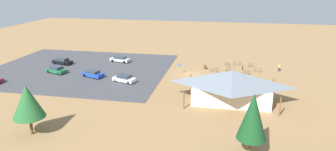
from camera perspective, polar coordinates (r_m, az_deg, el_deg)
ground at (r=62.54m, az=4.28°, el=0.18°), size 160.00×160.00×0.00m
parking_lot_asphalt at (r=68.86m, az=-16.01°, el=1.19°), size 37.55×31.59×0.05m
bike_pavilion at (r=48.93m, az=11.63°, el=-1.65°), size 14.01×8.64×5.10m
trash_bin at (r=66.42m, az=6.90°, el=1.55°), size 0.60×0.60×0.90m
lot_sign at (r=62.18m, az=2.16°, el=1.47°), size 0.56×0.08×2.20m
pine_east at (r=34.17m, az=15.42°, el=-7.33°), size 3.21×3.21×7.26m
pine_far_east at (r=41.07m, az=-24.59°, el=-4.40°), size 3.86×3.86×6.51m
bicycle_white_by_bin at (r=66.83m, az=16.30°, el=0.99°), size 1.55×0.84×0.84m
bicycle_orange_front_row at (r=70.33m, az=15.10°, el=1.88°), size 1.16×1.38×0.80m
bicycle_blue_lone_east at (r=67.59m, az=13.64°, el=1.38°), size 0.48×1.70×0.83m
bicycle_black_yard_left at (r=69.49m, az=10.99°, el=2.00°), size 1.31×1.25×0.82m
bicycle_teal_lone_west at (r=65.01m, az=8.64°, el=1.04°), size 1.66×0.71×0.78m
bicycle_red_mid_cluster at (r=70.68m, az=12.65°, el=2.16°), size 1.67×0.74×0.86m
bicycle_purple_edge_south at (r=64.57m, az=14.38°, el=0.57°), size 1.76×0.48×0.79m
bicycle_green_yard_right at (r=62.23m, az=9.11°, el=0.27°), size 0.70×1.62×0.81m
bicycle_silver_near_porch at (r=65.92m, az=11.03°, el=1.16°), size 1.09×1.45×0.89m
bicycle_yellow_trailside at (r=63.00m, az=11.30°, el=0.38°), size 0.48×1.72×0.88m
car_black_inner_stall at (r=73.60m, az=-18.99°, el=2.55°), size 4.89×2.79×1.46m
car_blue_end_stall at (r=62.16m, az=-13.73°, el=0.31°), size 4.68×3.11×1.37m
car_green_front_row at (r=67.11m, az=-19.98°, el=1.03°), size 4.80×3.22×1.42m
car_white_by_curb at (r=58.14m, az=-8.09°, el=-0.54°), size 4.70×3.05×1.41m
car_silver_mid_lot at (r=72.35m, az=-8.85°, el=3.01°), size 4.96×2.72×1.31m
visitor_by_pavilion at (r=68.39m, az=19.92°, el=1.41°), size 0.37×0.36×1.61m
visitor_near_lot at (r=57.77m, az=9.32°, el=-0.55°), size 0.36×0.36×1.72m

